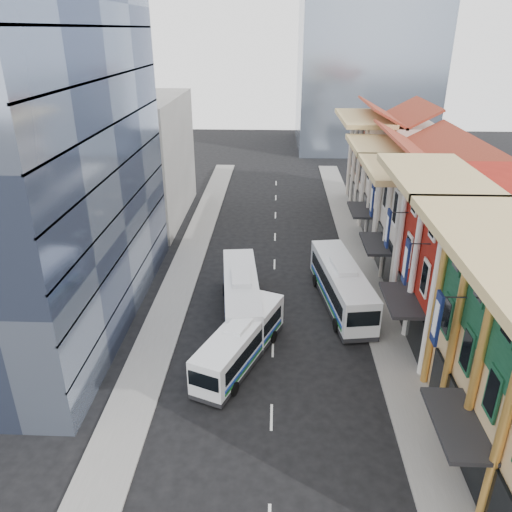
{
  "coord_description": "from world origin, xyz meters",
  "views": [
    {
      "loc": [
        0.05,
        -14.79,
        20.84
      ],
      "look_at": [
        -1.48,
        21.54,
        4.25
      ],
      "focal_mm": 35.0,
      "sensor_mm": 36.0,
      "label": 1
    }
  ],
  "objects_px": {
    "bus_left_near": "(241,341)",
    "bus_right": "(342,285)",
    "office_tower": "(26,123)",
    "bus_left_far": "(241,295)"
  },
  "relations": [
    {
      "from": "bus_left_near",
      "to": "bus_right",
      "type": "height_order",
      "value": "bus_right"
    },
    {
      "from": "office_tower",
      "to": "bus_right",
      "type": "relative_size",
      "value": 2.54
    },
    {
      "from": "office_tower",
      "to": "bus_left_near",
      "type": "bearing_deg",
      "value": -20.75
    },
    {
      "from": "bus_left_near",
      "to": "bus_left_far",
      "type": "relative_size",
      "value": 0.88
    },
    {
      "from": "office_tower",
      "to": "bus_left_near",
      "type": "height_order",
      "value": "office_tower"
    },
    {
      "from": "office_tower",
      "to": "bus_right",
      "type": "xyz_separation_m",
      "value": [
        22.5,
        2.38,
        -13.11
      ]
    },
    {
      "from": "bus_left_near",
      "to": "bus_right",
      "type": "bearing_deg",
      "value": 68.18
    },
    {
      "from": "bus_left_far",
      "to": "bus_right",
      "type": "distance_m",
      "value": 8.31
    },
    {
      "from": "bus_left_near",
      "to": "bus_left_far",
      "type": "bearing_deg",
      "value": 115.64
    },
    {
      "from": "office_tower",
      "to": "bus_right",
      "type": "distance_m",
      "value": 26.15
    }
  ]
}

